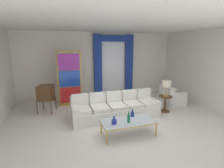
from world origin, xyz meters
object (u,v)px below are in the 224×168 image
(bottle_crystal_tall, at_px, (132,114))
(bottle_amber_squat, at_px, (129,118))
(bottle_blue_decanter, at_px, (114,121))
(vintage_tv, at_px, (46,93))
(coffee_table, at_px, (128,122))
(armchair_white, at_px, (171,98))
(peacock_figurine, at_px, (84,102))
(stained_glass_divider, at_px, (70,80))
(table_lamp_brass, at_px, (166,84))
(couch_white_long, at_px, (115,108))
(round_side_table, at_px, (165,102))

(bottle_crystal_tall, xyz_separation_m, bottle_amber_squat, (-0.26, -0.34, 0.05))
(bottle_blue_decanter, bearing_deg, vintage_tv, 125.39)
(bottle_crystal_tall, bearing_deg, coffee_table, -132.49)
(armchair_white, bearing_deg, bottle_blue_decanter, -148.77)
(bottle_amber_squat, distance_m, vintage_tv, 3.34)
(bottle_blue_decanter, distance_m, vintage_tv, 3.08)
(peacock_figurine, bearing_deg, coffee_table, -71.37)
(stained_glass_divider, height_order, peacock_figurine, stained_glass_divider)
(bottle_blue_decanter, height_order, table_lamp_brass, table_lamp_brass)
(bottle_crystal_tall, bearing_deg, couch_white_long, 99.34)
(bottle_crystal_tall, distance_m, bottle_amber_squat, 0.43)
(bottle_blue_decanter, relative_size, bottle_amber_squat, 0.70)
(round_side_table, bearing_deg, coffee_table, -148.41)
(bottle_crystal_tall, height_order, peacock_figurine, bottle_crystal_tall)
(bottle_crystal_tall, distance_m, armchair_white, 2.93)
(bottle_crystal_tall, distance_m, peacock_figurine, 2.52)
(bottle_amber_squat, xyz_separation_m, armchair_white, (2.71, 1.92, -0.24))
(bottle_crystal_tall, height_order, armchair_white, armchair_white)
(bottle_blue_decanter, relative_size, vintage_tv, 0.16)
(coffee_table, bearing_deg, peacock_figurine, 108.63)
(stained_glass_divider, distance_m, peacock_figurine, 1.06)
(vintage_tv, relative_size, peacock_figurine, 2.24)
(table_lamp_brass, bearing_deg, peacock_figurine, 155.07)
(vintage_tv, relative_size, table_lamp_brass, 2.36)
(couch_white_long, xyz_separation_m, bottle_crystal_tall, (0.17, -1.05, 0.18))
(stained_glass_divider, bearing_deg, bottle_crystal_tall, -60.81)
(vintage_tv, bearing_deg, coffee_table, -47.95)
(bottle_blue_decanter, xyz_separation_m, table_lamp_brass, (2.38, 1.26, 0.55))
(stained_glass_divider, relative_size, peacock_figurine, 3.67)
(couch_white_long, xyz_separation_m, armchair_white, (2.63, 0.53, -0.02))
(stained_glass_divider, bearing_deg, vintage_tv, -149.37)
(bottle_blue_decanter, height_order, round_side_table, bottle_blue_decanter)
(vintage_tv, xyz_separation_m, table_lamp_brass, (4.16, -1.24, 0.30))
(couch_white_long, height_order, bottle_crystal_tall, couch_white_long)
(coffee_table, xyz_separation_m, bottle_blue_decanter, (-0.42, -0.06, 0.10))
(vintage_tv, xyz_separation_m, armchair_white, (4.87, -0.62, -0.44))
(couch_white_long, distance_m, vintage_tv, 2.56)
(bottle_crystal_tall, relative_size, vintage_tv, 0.16)
(stained_glass_divider, relative_size, round_side_table, 3.70)
(coffee_table, distance_m, peacock_figurine, 2.65)
(stained_glass_divider, xyz_separation_m, peacock_figurine, (0.46, -0.46, -0.84))
(coffee_table, height_order, peacock_figurine, peacock_figurine)
(bottle_crystal_tall, height_order, round_side_table, bottle_crystal_tall)
(couch_white_long, distance_m, stained_glass_divider, 2.29)
(couch_white_long, xyz_separation_m, vintage_tv, (-2.25, 1.16, 0.42))
(vintage_tv, height_order, round_side_table, vintage_tv)
(armchair_white, bearing_deg, stained_glass_divider, 163.87)
(bottle_amber_squat, bearing_deg, bottle_blue_decanter, 174.29)
(coffee_table, bearing_deg, round_side_table, 31.59)
(bottle_crystal_tall, xyz_separation_m, stained_glass_divider, (-1.53, 2.73, 0.57))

